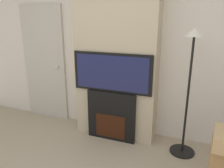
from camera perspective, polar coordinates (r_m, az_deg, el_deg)
name	(u,v)px	position (r m, az deg, el deg)	size (l,w,h in m)	color
wall_back	(121,49)	(3.45, 2.35, 9.12)	(6.00, 0.06, 2.70)	silver
chimney_breast	(116,51)	(3.26, 1.15, 8.67)	(1.24, 0.35, 2.70)	#BCAD8E
fireplace	(112,115)	(3.38, -0.01, -8.21)	(0.75, 0.15, 0.77)	black
television	(112,73)	(3.15, -0.02, 2.99)	(1.19, 0.07, 0.58)	black
floor_lamp	(189,83)	(2.95, 19.53, 0.33)	(0.34, 0.34, 1.70)	black
entry_door	(45,64)	(4.15, -17.20, 5.08)	(0.85, 0.09, 2.04)	#BCB7AD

